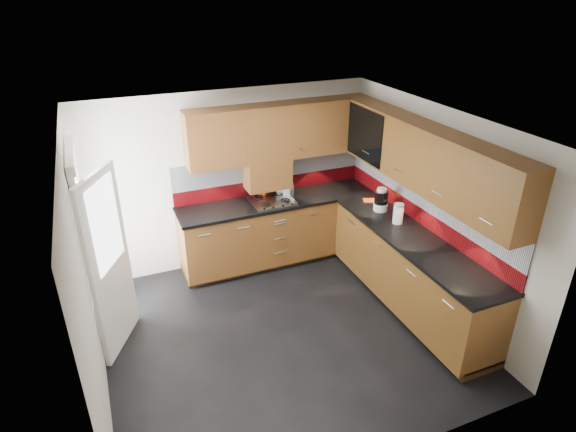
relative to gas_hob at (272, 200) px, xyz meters
name	(u,v)px	position (x,y,z in m)	size (l,w,h in m)	color
room	(282,214)	(-0.45, -1.47, 0.54)	(4.00, 3.80, 2.64)	black
base_cabinets	(338,251)	(0.62, -0.75, -0.52)	(2.70, 3.20, 0.95)	#5D3714
countertop	(339,219)	(0.60, -0.77, -0.03)	(2.72, 3.22, 0.04)	black
backsplash	(347,188)	(0.83, -0.54, 0.26)	(2.70, 3.20, 0.54)	maroon
upper_cabinets	(353,145)	(0.78, -0.69, 0.88)	(2.50, 3.20, 0.72)	#5D3714
extractor_hood	(267,173)	(0.00, 0.17, 0.33)	(0.60, 0.33, 0.40)	#5D3714
glass_cabinet	(375,132)	(1.26, -0.40, 0.91)	(0.32, 0.80, 0.66)	black
back_door	(97,254)	(-2.23, -0.72, 0.08)	(0.42, 1.19, 2.04)	white
gas_hob	(272,200)	(0.00, 0.00, 0.00)	(0.56, 0.49, 0.04)	silver
utensil_pot	(262,190)	(-0.06, 0.21, 0.08)	(0.11, 0.11, 0.39)	red
toaster	(284,188)	(0.24, 0.17, 0.07)	(0.27, 0.20, 0.18)	silver
food_processor	(381,200)	(1.18, -0.79, 0.12)	(0.18, 0.18, 0.30)	white
paper_towel	(398,214)	(1.18, -1.18, 0.11)	(0.12, 0.12, 0.25)	white
orange_cloth	(369,201)	(1.20, -0.49, -0.01)	(0.15, 0.13, 0.02)	#F55B1B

